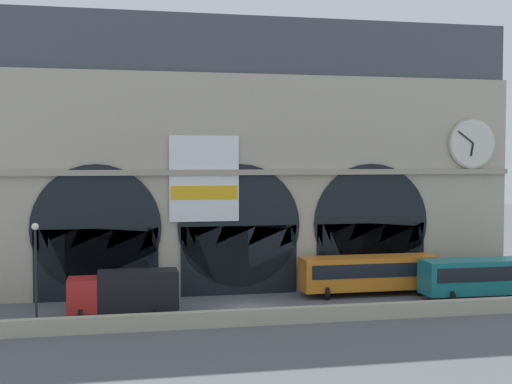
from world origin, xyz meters
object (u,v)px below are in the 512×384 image
bus_mideast (369,273)px  street_lamp_quayside (36,263)px  box_truck_midwest (125,291)px  bus_east (490,276)px

bus_mideast → street_lamp_quayside: size_ratio=1.59×
box_truck_midwest → street_lamp_quayside: street_lamp_quayside is taller
box_truck_midwest → bus_east: box_truck_midwest is taller
bus_mideast → street_lamp_quayside: street_lamp_quayside is taller
street_lamp_quayside → bus_mideast: bearing=15.9°
bus_east → street_lamp_quayside: size_ratio=1.59×
bus_mideast → box_truck_midwest: bearing=-169.9°
bus_mideast → bus_east: same height
box_truck_midwest → bus_east: size_ratio=0.68×
box_truck_midwest → bus_mideast: bearing=10.1°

